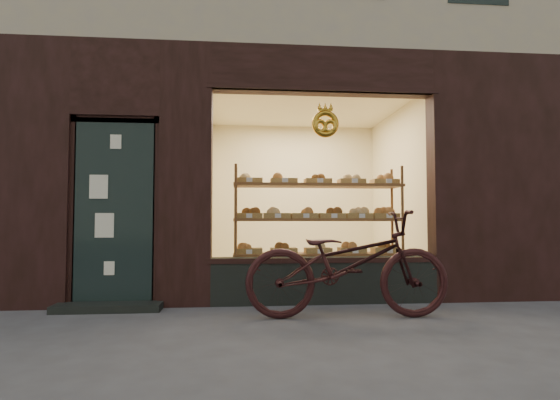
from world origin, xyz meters
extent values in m
plane|color=#474749|center=(0.00, 0.00, 0.00)|extent=(90.00, 90.00, 0.00)
cube|color=black|center=(0.45, 2.12, 0.28)|extent=(2.70, 0.25, 0.55)
cube|color=black|center=(-2.00, 2.06, 1.10)|extent=(0.90, 0.04, 2.15)
cube|color=black|center=(-2.00, 1.90, 0.04)|extent=(1.15, 0.35, 0.08)
torus|color=gold|center=(0.45, 2.02, 2.15)|extent=(0.33, 0.07, 0.33)
cube|color=brown|center=(0.45, 2.55, 0.05)|extent=(2.20, 0.45, 0.04)
cube|color=brown|center=(0.45, 2.55, 0.55)|extent=(2.20, 0.45, 0.03)
cube|color=brown|center=(0.45, 2.55, 1.00)|extent=(2.20, 0.45, 0.04)
cube|color=brown|center=(0.45, 2.55, 1.45)|extent=(2.20, 0.45, 0.04)
cylinder|color=brown|center=(-0.62, 2.35, 0.85)|extent=(0.04, 0.04, 1.70)
cylinder|color=brown|center=(1.52, 2.35, 0.85)|extent=(0.04, 0.04, 1.70)
cylinder|color=brown|center=(-0.62, 2.75, 0.85)|extent=(0.04, 0.04, 1.70)
cylinder|color=brown|center=(1.52, 2.75, 0.85)|extent=(0.04, 0.04, 1.70)
cube|color=brown|center=(-0.45, 2.55, 0.60)|extent=(0.34, 0.24, 0.07)
sphere|color=#9F703F|center=(-0.45, 2.55, 0.69)|extent=(0.11, 0.11, 0.11)
cube|color=white|center=(-0.45, 2.36, 0.60)|extent=(0.07, 0.01, 0.05)
cube|color=brown|center=(0.00, 2.55, 0.60)|extent=(0.34, 0.24, 0.07)
sphere|color=brown|center=(0.00, 2.55, 0.69)|extent=(0.11, 0.11, 0.11)
cube|color=white|center=(0.00, 2.36, 0.60)|extent=(0.07, 0.01, 0.05)
cube|color=brown|center=(0.45, 2.55, 0.60)|extent=(0.34, 0.24, 0.07)
sphere|color=#DFC580|center=(0.45, 2.55, 0.69)|extent=(0.11, 0.11, 0.11)
cube|color=white|center=(0.45, 2.36, 0.60)|extent=(0.07, 0.01, 0.05)
cube|color=brown|center=(0.90, 2.55, 0.60)|extent=(0.34, 0.24, 0.07)
sphere|color=#9F703F|center=(0.90, 2.55, 0.69)|extent=(0.11, 0.11, 0.11)
cube|color=white|center=(0.90, 2.36, 0.60)|extent=(0.07, 0.01, 0.05)
cube|color=brown|center=(1.35, 2.55, 0.60)|extent=(0.34, 0.24, 0.07)
sphere|color=brown|center=(1.35, 2.55, 0.69)|extent=(0.11, 0.11, 0.11)
cube|color=white|center=(1.35, 2.36, 0.60)|extent=(0.08, 0.01, 0.05)
cube|color=brown|center=(-0.45, 2.55, 1.05)|extent=(0.34, 0.24, 0.07)
sphere|color=brown|center=(-0.45, 2.55, 1.14)|extent=(0.11, 0.11, 0.11)
cube|color=white|center=(-0.45, 2.36, 1.05)|extent=(0.07, 0.01, 0.06)
cube|color=brown|center=(-0.09, 2.55, 1.05)|extent=(0.34, 0.24, 0.07)
sphere|color=#DFC580|center=(-0.09, 2.55, 1.14)|extent=(0.11, 0.11, 0.11)
cube|color=white|center=(-0.09, 2.36, 1.05)|extent=(0.08, 0.01, 0.06)
cube|color=brown|center=(0.27, 2.55, 1.05)|extent=(0.34, 0.24, 0.07)
sphere|color=#9F703F|center=(0.27, 2.55, 1.14)|extent=(0.11, 0.11, 0.11)
cube|color=white|center=(0.27, 2.36, 1.05)|extent=(0.07, 0.01, 0.06)
cube|color=brown|center=(0.63, 2.55, 1.05)|extent=(0.34, 0.24, 0.07)
sphere|color=brown|center=(0.63, 2.55, 1.14)|extent=(0.11, 0.11, 0.11)
cube|color=white|center=(0.63, 2.36, 1.05)|extent=(0.07, 0.01, 0.06)
cube|color=brown|center=(0.99, 2.55, 1.05)|extent=(0.34, 0.24, 0.07)
sphere|color=#DFC580|center=(0.99, 2.55, 1.14)|extent=(0.11, 0.11, 0.11)
cube|color=white|center=(0.99, 2.36, 1.05)|extent=(0.08, 0.01, 0.06)
cube|color=brown|center=(1.35, 2.55, 1.05)|extent=(0.34, 0.24, 0.07)
sphere|color=#9F703F|center=(1.35, 2.55, 1.14)|extent=(0.11, 0.11, 0.11)
cube|color=white|center=(1.35, 2.36, 1.05)|extent=(0.08, 0.01, 0.06)
cube|color=brown|center=(-0.45, 2.55, 1.50)|extent=(0.34, 0.24, 0.07)
sphere|color=#DFC580|center=(-0.45, 2.55, 1.59)|extent=(0.11, 0.11, 0.11)
cube|color=white|center=(-0.45, 2.36, 1.50)|extent=(0.07, 0.01, 0.06)
cube|color=brown|center=(0.00, 2.55, 1.50)|extent=(0.34, 0.24, 0.07)
sphere|color=#9F703F|center=(0.00, 2.55, 1.59)|extent=(0.11, 0.11, 0.11)
cube|color=white|center=(0.00, 2.36, 1.50)|extent=(0.07, 0.01, 0.06)
cube|color=brown|center=(0.45, 2.55, 1.50)|extent=(0.34, 0.24, 0.07)
sphere|color=brown|center=(0.45, 2.55, 1.59)|extent=(0.11, 0.11, 0.11)
cube|color=white|center=(0.45, 2.36, 1.50)|extent=(0.07, 0.01, 0.06)
cube|color=brown|center=(0.90, 2.55, 1.50)|extent=(0.34, 0.24, 0.07)
sphere|color=#DFC580|center=(0.90, 2.55, 1.59)|extent=(0.11, 0.11, 0.11)
cube|color=white|center=(0.90, 2.36, 1.50)|extent=(0.07, 0.01, 0.06)
cube|color=brown|center=(1.35, 2.55, 1.50)|extent=(0.34, 0.24, 0.07)
sphere|color=#9F703F|center=(1.35, 2.55, 1.59)|extent=(0.11, 0.11, 0.11)
cube|color=white|center=(1.35, 2.36, 1.50)|extent=(0.08, 0.01, 0.06)
imported|color=black|center=(0.53, 1.32, 0.55)|extent=(2.11, 0.81, 1.09)
camera|label=1|loc=(-0.56, -3.09, 0.98)|focal=28.00mm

